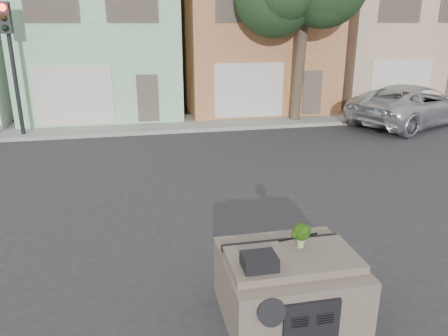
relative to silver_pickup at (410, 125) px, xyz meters
name	(u,v)px	position (x,y,z in m)	size (l,w,h in m)	color
ground_plane	(241,230)	(-9.89, -8.52, 0.00)	(120.00, 120.00, 0.00)	#303033
sidewalk	(184,123)	(-9.89, 1.98, 0.07)	(40.00, 3.00, 0.15)	gray
townhouse_mint	(101,34)	(-13.39, 5.98, 3.77)	(7.20, 8.20, 7.55)	#99D3A3
townhouse_tan	(250,33)	(-5.89, 5.98, 3.77)	(7.20, 8.20, 7.55)	#B97649
townhouse_beige	(381,33)	(1.61, 5.98, 3.77)	(7.20, 8.20, 7.55)	tan
silver_pickup	(410,125)	(0.00, 0.00, 0.00)	(2.93, 6.36, 1.77)	silver
traffic_signal	(14,73)	(-16.39, 0.98, 2.55)	(0.40, 0.40, 5.10)	black
tree_near	(302,24)	(-4.89, 1.28, 4.25)	(4.40, 4.00, 8.50)	#1F381C
car_dashboard	(288,283)	(-9.89, -11.52, 0.56)	(2.00, 1.80, 1.12)	#695A50
instrument_hump	(259,261)	(-10.47, -11.87, 1.22)	(0.48, 0.38, 0.20)	black
wiper_arm	(298,237)	(-9.61, -11.14, 1.13)	(0.70, 0.03, 0.02)	black
broccoli	(301,235)	(-9.69, -11.42, 1.32)	(0.32, 0.32, 0.39)	#19370A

